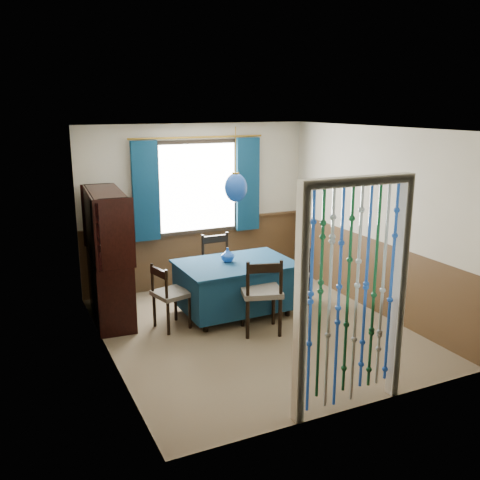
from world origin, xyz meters
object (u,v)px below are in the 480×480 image
dining_table (236,284)px  vase_sideboard (107,242)px  bowl_shelf (115,234)px  chair_far (220,265)px  vase_table (228,255)px  pendant_lamp (236,187)px  chair_near (262,293)px  sideboard (109,275)px  chair_left (170,294)px  chair_right (294,273)px

dining_table → vase_sideboard: size_ratio=7.29×
bowl_shelf → chair_far: bearing=11.4°
vase_table → pendant_lamp: bearing=-46.5°
chair_near → bowl_shelf: 1.98m
sideboard → chair_far: bearing=7.6°
dining_table → vase_table: 0.41m
sideboard → bowl_shelf: bearing=-70.6°
dining_table → pendant_lamp: size_ratio=1.61×
vase_sideboard → chair_far: bearing=-9.2°
chair_near → vase_table: chair_near is taller
chair_far → sideboard: sideboard is taller
chair_left → chair_right: bearing=79.2°
chair_near → sideboard: 2.04m
dining_table → pendant_lamp: 1.31m
chair_left → chair_near: bearing=44.6°
chair_near → bowl_shelf: bearing=162.3°
chair_near → chair_left: (-0.99, 0.61, -0.07)m
chair_left → vase_sideboard: (-0.55, 1.00, 0.51)m
dining_table → sideboard: (-1.57, 0.58, 0.17)m
pendant_lamp → vase_sideboard: 1.93m
sideboard → dining_table: bearing=-15.9°
chair_near → vase_table: 0.84m
sideboard → pendant_lamp: bearing=-15.9°
pendant_lamp → chair_right: bearing=1.0°
chair_far → bowl_shelf: bearing=10.6°
chair_right → vase_table: size_ratio=4.84×
dining_table → chair_near: chair_near is taller
vase_table → dining_table: bearing=-46.5°
chair_left → pendant_lamp: bearing=80.9°
chair_far → bowl_shelf: (-1.55, -0.31, 0.70)m
bowl_shelf → vase_sideboard: size_ratio=1.04×
pendant_lamp → bowl_shelf: size_ratio=4.34×
bowl_shelf → chair_near: bearing=-34.1°
chair_right → pendant_lamp: (-0.92, -0.02, 1.29)m
chair_right → sideboard: size_ratio=0.49×
chair_near → pendant_lamp: (-0.03, 0.69, 1.22)m
sideboard → chair_near: bearing=-33.9°
chair_right → sideboard: 2.56m
chair_near → sideboard: sideboard is taller
vase_table → vase_sideboard: vase_sideboard is taller
sideboard → vase_sideboard: bearing=84.4°
sideboard → chair_left: bearing=-42.6°
sideboard → bowl_shelf: size_ratio=7.83×
bowl_shelf → vase_sideboard: (0.00, 0.56, -0.24)m
dining_table → chair_far: (0.05, 0.67, 0.07)m
dining_table → chair_near: (0.03, -0.69, 0.09)m
chair_near → dining_table: bearing=109.3°
chair_left → bowl_shelf: bowl_shelf is taller
bowl_shelf → chair_right: bearing=-8.0°
chair_near → chair_left: chair_near is taller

